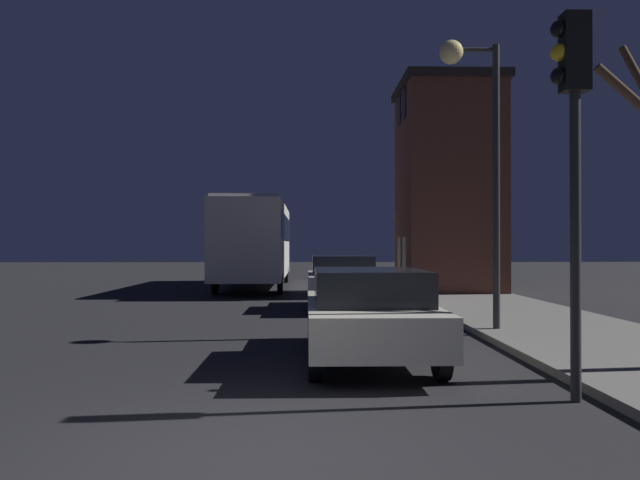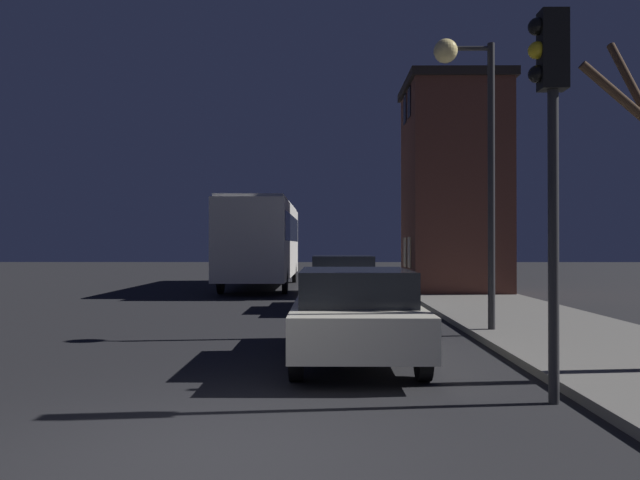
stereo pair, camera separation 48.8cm
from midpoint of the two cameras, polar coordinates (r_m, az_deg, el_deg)
name	(u,v)px [view 2 (the right image)]	position (r m, az deg, el deg)	size (l,w,h in m)	color
ground_plane	(205,456)	(5.63, -7.90, -18.96)	(120.00, 120.00, 0.00)	black
brick_building	(454,185)	(23.61, 12.71, 4.91)	(3.64, 4.19, 7.70)	brown
streetlamp	(469,117)	(12.98, 14.52, 10.83)	(1.21, 0.48, 5.76)	#28282B
traffic_light	(550,122)	(7.71, 22.05, 9.99)	(0.43, 0.24, 4.44)	#28282B
bus	(262,237)	(26.40, -4.77, 0.26)	(2.57, 10.63, 3.56)	beige
car_near_lane	(354,311)	(9.72, 4.62, -6.51)	(1.85, 4.62, 1.42)	beige
car_mid_lane	(342,281)	(17.45, 2.86, -3.79)	(1.86, 4.21, 1.49)	#B7BABF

